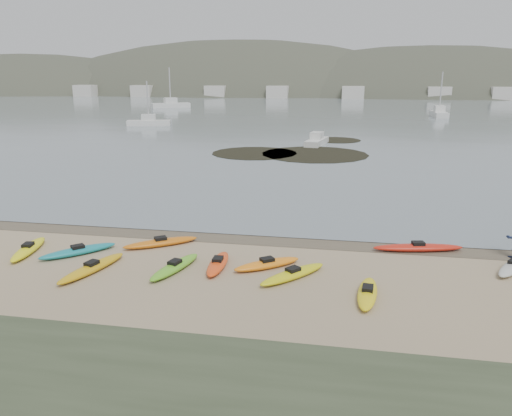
# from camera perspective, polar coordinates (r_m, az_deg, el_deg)

# --- Properties ---
(ground) EXTENTS (600.00, 600.00, 0.00)m
(ground) POSITION_cam_1_polar(r_m,az_deg,el_deg) (25.59, 0.00, -3.24)
(ground) COLOR tan
(ground) RESTS_ON ground
(wet_sand) EXTENTS (60.00, 60.00, 0.00)m
(wet_sand) POSITION_cam_1_polar(r_m,az_deg,el_deg) (25.31, -0.12, -3.45)
(wet_sand) COLOR brown
(wet_sand) RESTS_ON ground
(water) EXTENTS (1200.00, 1200.00, 0.00)m
(water) POSITION_cam_1_polar(r_m,az_deg,el_deg) (324.02, 9.84, 13.51)
(water) COLOR slate
(water) RESTS_ON ground
(kayaks) EXTENTS (23.37, 7.86, 0.34)m
(kayaks) POSITION_cam_1_polar(r_m,az_deg,el_deg) (21.90, -2.70, -6.03)
(kayaks) COLOR beige
(kayaks) RESTS_ON ground
(kelp_mats) EXTENTS (16.13, 20.16, 0.04)m
(kelp_mats) POSITION_cam_1_polar(r_m,az_deg,el_deg) (53.54, 4.91, 6.45)
(kelp_mats) COLOR black
(kelp_mats) RESTS_ON water
(moored_boats) EXTENTS (103.69, 93.46, 1.28)m
(moored_boats) POSITION_cam_1_polar(r_m,az_deg,el_deg) (107.57, 7.27, 11.02)
(moored_boats) COLOR silver
(moored_boats) RESTS_ON ground
(far_hills) EXTENTS (550.00, 135.00, 80.00)m
(far_hills) POSITION_cam_1_polar(r_m,az_deg,el_deg) (221.96, 19.56, 8.08)
(far_hills) COLOR #384235
(far_hills) RESTS_ON ground
(far_town) EXTENTS (199.00, 5.00, 4.00)m
(far_town) POSITION_cam_1_polar(r_m,az_deg,el_deg) (169.01, 11.17, 12.81)
(far_town) COLOR beige
(far_town) RESTS_ON ground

